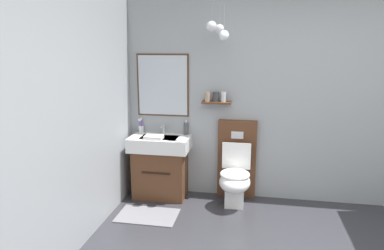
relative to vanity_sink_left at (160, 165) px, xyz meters
name	(u,v)px	position (x,y,z in m)	size (l,w,h in m)	color
wall_back	(306,97)	(1.75, 0.25, 0.88)	(4.66, 0.55, 2.59)	#999EA3
wall_left	(27,129)	(-0.50, -1.85, 0.88)	(0.12, 4.33, 2.59)	#999EA3
bath_mat	(148,215)	(0.00, -0.58, -0.41)	(0.68, 0.44, 0.01)	slate
vanity_sink_left	(160,165)	(0.00, 0.00, 0.00)	(0.75, 0.46, 0.79)	#56331E
tap_on_left_sink	(163,128)	(0.00, 0.16, 0.44)	(0.03, 0.13, 0.11)	silver
toilet	(236,173)	(0.95, -0.01, -0.04)	(0.48, 0.62, 1.00)	#56331E
toothbrush_cup	(141,128)	(-0.29, 0.15, 0.43)	(0.07, 0.07, 0.20)	silver
soap_dispenser	(186,128)	(0.30, 0.16, 0.45)	(0.06, 0.06, 0.19)	#4C4C51
folded_hand_towel	(154,137)	(-0.04, -0.13, 0.39)	(0.22, 0.16, 0.04)	white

